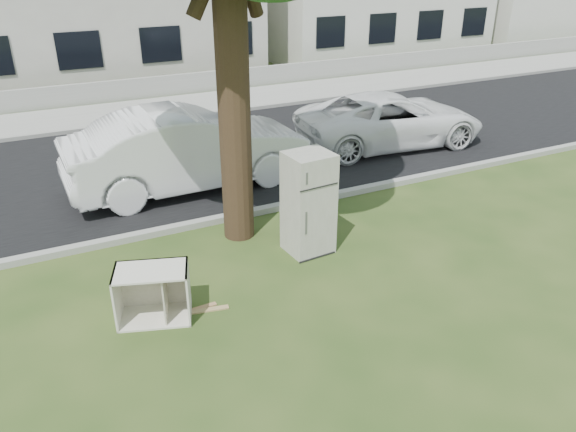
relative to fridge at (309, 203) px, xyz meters
name	(u,v)px	position (x,y,z in m)	size (l,w,h in m)	color
ground	(305,277)	(-0.46, -0.76, -0.88)	(120.00, 120.00, 0.00)	#283F16
road	(191,159)	(-0.46, 5.24, -0.87)	(120.00, 7.00, 0.01)	black
kerb_near	(246,216)	(-0.46, 1.69, -0.88)	(120.00, 0.18, 0.12)	gray
kerb_far	(155,123)	(-0.46, 8.79, -0.88)	(120.00, 0.18, 0.12)	gray
sidewalk	(143,111)	(-0.46, 10.24, -0.87)	(120.00, 2.80, 0.01)	gray
low_wall	(131,89)	(-0.46, 11.84, -0.53)	(120.00, 0.15, 0.70)	gray
fridge	(309,203)	(0.00, 0.00, 0.00)	(0.72, 0.67, 1.76)	white
cabinet	(153,294)	(-2.86, -0.78, -0.49)	(1.00, 0.62, 0.78)	silver
plank_a	(184,313)	(-2.47, -0.87, -0.87)	(0.98, 0.08, 0.02)	#A57B50
plank_b	(197,311)	(-2.29, -0.92, -0.87)	(0.91, 0.09, 0.02)	tan
plank_c	(175,305)	(-2.54, -0.63, -0.87)	(0.81, 0.09, 0.02)	#A6795C
car_center	(189,149)	(-0.93, 3.61, -0.03)	(1.81, 5.18, 1.71)	white
car_right	(391,119)	(4.59, 4.05, -0.20)	(2.26, 4.89, 1.36)	white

